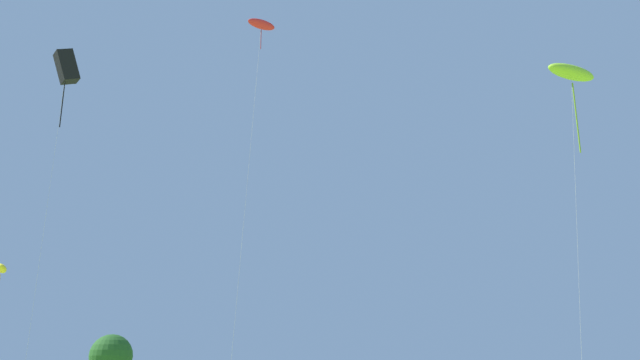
{
  "coord_description": "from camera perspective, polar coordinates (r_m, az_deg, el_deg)",
  "views": [
    {
      "loc": [
        5.04,
        -2.41,
        2.18
      ],
      "look_at": [
        0.0,
        32.0,
        12.35
      ],
      "focal_mm": 37.59,
      "sensor_mm": 36.0,
      "label": 1
    }
  ],
  "objects": [
    {
      "name": "tree_distant_left",
      "position": [
        72.6,
        -17.37,
        -14.13
      ],
      "size": [
        4.3,
        4.3,
        6.2
      ],
      "color": "brown",
      "rests_on": "ground"
    },
    {
      "name": "kite_red_parafoil",
      "position": [
        52.69,
        -5.02,
        12.96
      ],
      "size": [
        2.32,
        3.15,
        28.4
      ],
      "color": "red",
      "rests_on": "ground"
    },
    {
      "name": "kite_lime_parafoil",
      "position": [
        49.77,
        20.61,
        8.53
      ],
      "size": [
        4.29,
        3.75,
        22.87
      ],
      "color": "#99DB2D",
      "rests_on": "ground"
    },
    {
      "name": "kite_yellow_parafoil",
      "position": [
        63.14,
        -25.5,
        -6.82
      ],
      "size": [
        2.8,
        3.39,
        11.38
      ],
      "color": "yellow",
      "rests_on": "ground"
    },
    {
      "name": "kite_black_box",
      "position": [
        64.41,
        -20.77,
        8.97
      ],
      "size": [
        2.63,
        3.07,
        30.14
      ],
      "color": "black",
      "rests_on": "ground"
    }
  ]
}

